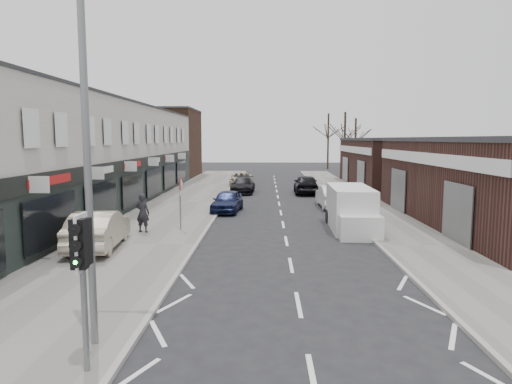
# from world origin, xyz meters

# --- Properties ---
(ground) EXTENTS (160.00, 160.00, 0.00)m
(ground) POSITION_xyz_m (0.00, 0.00, 0.00)
(ground) COLOR black
(ground) RESTS_ON ground
(pavement_left) EXTENTS (5.50, 64.00, 0.12)m
(pavement_left) POSITION_xyz_m (-6.75, 22.00, 0.06)
(pavement_left) COLOR slate
(pavement_left) RESTS_ON ground
(pavement_right) EXTENTS (3.50, 64.00, 0.12)m
(pavement_right) POSITION_xyz_m (5.75, 22.00, 0.06)
(pavement_right) COLOR slate
(pavement_right) RESTS_ON ground
(shop_terrace_left) EXTENTS (8.00, 41.00, 7.10)m
(shop_terrace_left) POSITION_xyz_m (-13.50, 19.50, 3.55)
(shop_terrace_left) COLOR beige
(shop_terrace_left) RESTS_ON ground
(brick_block_far) EXTENTS (8.00, 10.00, 8.00)m
(brick_block_far) POSITION_xyz_m (-13.50, 45.00, 4.00)
(brick_block_far) COLOR #40281B
(brick_block_far) RESTS_ON ground
(right_unit_far) EXTENTS (10.00, 16.00, 4.50)m
(right_unit_far) POSITION_xyz_m (12.50, 34.00, 2.25)
(right_unit_far) COLOR #3C201B
(right_unit_far) RESTS_ON ground
(tree_far_a) EXTENTS (3.60, 3.60, 8.00)m
(tree_far_a) POSITION_xyz_m (9.00, 48.00, 0.00)
(tree_far_a) COLOR #382D26
(tree_far_a) RESTS_ON ground
(tree_far_b) EXTENTS (3.60, 3.60, 7.50)m
(tree_far_b) POSITION_xyz_m (11.50, 54.00, 0.00)
(tree_far_b) COLOR #382D26
(tree_far_b) RESTS_ON ground
(tree_far_c) EXTENTS (3.60, 3.60, 8.50)m
(tree_far_c) POSITION_xyz_m (8.50, 60.00, 0.00)
(tree_far_c) COLOR #382D26
(tree_far_c) RESTS_ON ground
(traffic_light) EXTENTS (0.28, 0.60, 3.10)m
(traffic_light) POSITION_xyz_m (-4.40, -2.02, 2.41)
(traffic_light) COLOR slate
(traffic_light) RESTS_ON pavement_left
(street_lamp) EXTENTS (2.23, 0.22, 8.00)m
(street_lamp) POSITION_xyz_m (-4.53, -0.80, 4.62)
(street_lamp) COLOR slate
(street_lamp) RESTS_ON pavement_left
(warning_sign) EXTENTS (0.12, 0.80, 2.70)m
(warning_sign) POSITION_xyz_m (-5.16, 12.00, 2.20)
(warning_sign) COLOR slate
(warning_sign) RESTS_ON pavement_left
(white_van) EXTENTS (2.11, 5.67, 2.19)m
(white_van) POSITION_xyz_m (3.40, 12.73, 1.03)
(white_van) COLOR white
(white_van) RESTS_ON ground
(sedan_on_pavement) EXTENTS (2.13, 4.93, 1.58)m
(sedan_on_pavement) POSITION_xyz_m (-7.85, 7.99, 0.91)
(sedan_on_pavement) COLOR tan
(sedan_on_pavement) RESTS_ON pavement_left
(pedestrian) EXTENTS (0.78, 0.60, 1.89)m
(pedestrian) POSITION_xyz_m (-6.89, 11.25, 1.07)
(pedestrian) COLOR black
(pedestrian) RESTS_ON pavement_left
(parked_car_left_a) EXTENTS (2.05, 4.22, 1.39)m
(parked_car_left_a) POSITION_xyz_m (-3.40, 18.25, 0.69)
(parked_car_left_a) COLOR #141B3E
(parked_car_left_a) RESTS_ON ground
(parked_car_left_b) EXTENTS (2.02, 4.69, 1.34)m
(parked_car_left_b) POSITION_xyz_m (-2.93, 28.50, 0.67)
(parked_car_left_b) COLOR black
(parked_car_left_b) RESTS_ON ground
(parked_car_left_c) EXTENTS (2.31, 4.82, 1.33)m
(parked_car_left_c) POSITION_xyz_m (-3.40, 34.49, 0.66)
(parked_car_left_c) COLOR #A9A087
(parked_car_left_c) RESTS_ON ground
(parked_car_right_a) EXTENTS (1.72, 4.64, 1.52)m
(parked_car_right_a) POSITION_xyz_m (3.50, 20.36, 0.76)
(parked_car_right_a) COLOR silver
(parked_car_right_a) RESTS_ON ground
(parked_car_right_b) EXTENTS (2.02, 4.83, 1.63)m
(parked_car_right_b) POSITION_xyz_m (2.42, 28.07, 0.82)
(parked_car_right_b) COLOR black
(parked_car_right_b) RESTS_ON ground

